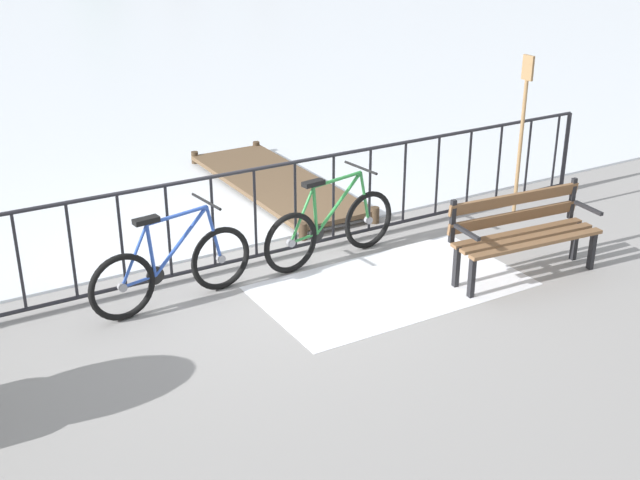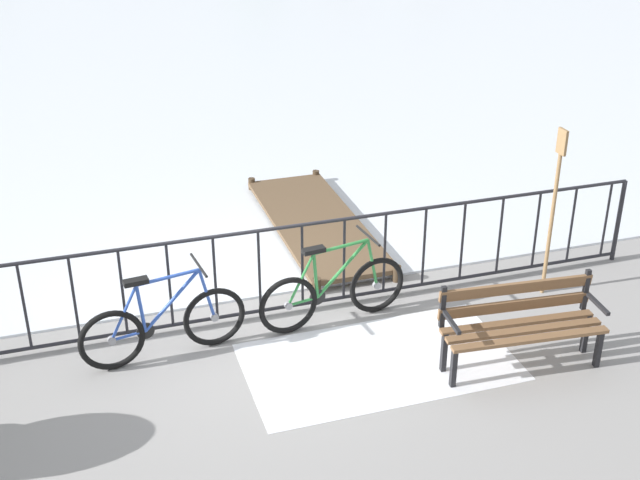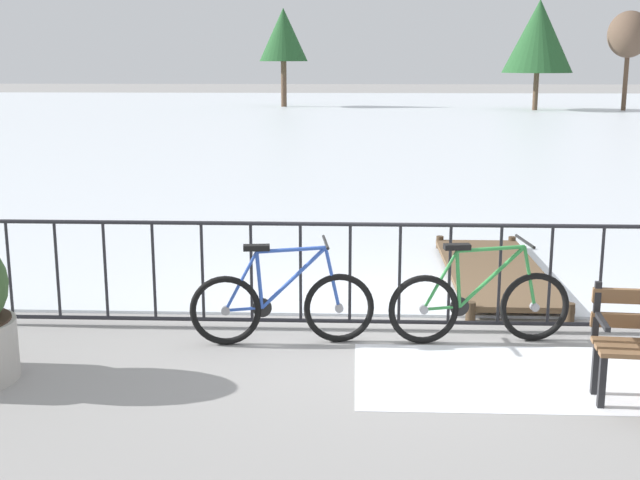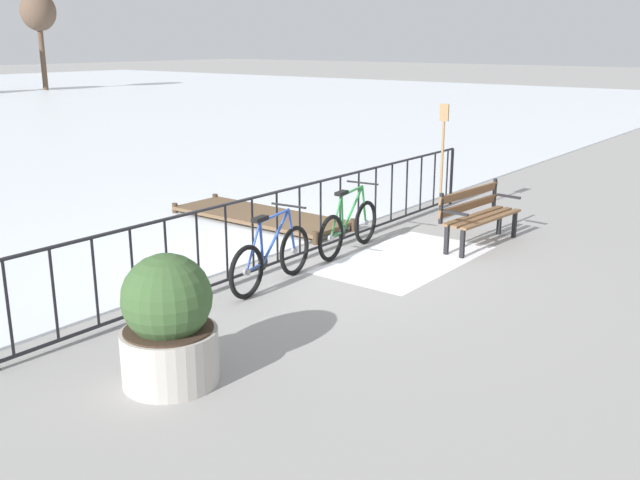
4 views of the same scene
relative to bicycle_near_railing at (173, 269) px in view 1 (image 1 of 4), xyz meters
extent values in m
plane|color=gray|center=(1.10, 0.44, -0.37)|extent=(160.00, 160.00, 0.00)
cube|color=white|center=(2.02, -0.76, -0.36)|extent=(2.69, 1.50, 0.01)
cylinder|color=#232328|center=(1.10, 0.44, 0.68)|extent=(9.00, 0.04, 0.04)
cylinder|color=#232328|center=(1.10, 0.44, -0.29)|extent=(9.00, 0.04, 0.04)
cylinder|color=#232328|center=(5.60, 0.44, 0.16)|extent=(0.06, 0.06, 1.05)
cylinder|color=#232328|center=(-1.30, 0.44, 0.20)|extent=(0.03, 0.03, 0.97)
cylinder|color=#232328|center=(-0.82, 0.44, 0.20)|extent=(0.03, 0.03, 0.97)
cylinder|color=#232328|center=(-0.34, 0.44, 0.20)|extent=(0.03, 0.03, 0.97)
cylinder|color=#232328|center=(0.14, 0.44, 0.20)|extent=(0.03, 0.03, 0.97)
cylinder|color=#232328|center=(0.62, 0.44, 0.20)|extent=(0.03, 0.03, 0.97)
cylinder|color=#232328|center=(1.10, 0.44, 0.20)|extent=(0.03, 0.03, 0.97)
cylinder|color=#232328|center=(1.58, 0.44, 0.20)|extent=(0.03, 0.03, 0.97)
cylinder|color=#232328|center=(2.06, 0.44, 0.20)|extent=(0.03, 0.03, 0.97)
cylinder|color=#232328|center=(2.54, 0.44, 0.20)|extent=(0.03, 0.03, 0.97)
cylinder|color=#232328|center=(3.02, 0.44, 0.20)|extent=(0.03, 0.03, 0.97)
cylinder|color=#232328|center=(3.50, 0.44, 0.20)|extent=(0.03, 0.03, 0.97)
cylinder|color=#232328|center=(3.98, 0.44, 0.20)|extent=(0.03, 0.03, 0.97)
cylinder|color=#232328|center=(4.46, 0.44, 0.20)|extent=(0.03, 0.03, 0.97)
cylinder|color=#232328|center=(4.94, 0.44, 0.20)|extent=(0.03, 0.03, 0.97)
cylinder|color=#232328|center=(5.42, 0.44, 0.20)|extent=(0.03, 0.03, 0.97)
torus|color=black|center=(-0.52, -0.06, -0.04)|extent=(0.66, 0.14, 0.66)
cylinder|color=gray|center=(-0.52, -0.06, -0.04)|extent=(0.09, 0.07, 0.08)
torus|color=black|center=(0.52, 0.06, -0.04)|extent=(0.66, 0.14, 0.66)
cylinder|color=gray|center=(0.52, 0.06, -0.04)|extent=(0.09, 0.07, 0.08)
cylinder|color=#2D51B2|center=(-0.21, -0.02, 0.25)|extent=(0.08, 0.04, 0.53)
cylinder|color=#2D51B2|center=(0.11, 0.01, 0.26)|extent=(0.61, 0.11, 0.59)
cylinder|color=#2D51B2|center=(0.09, 0.01, 0.53)|extent=(0.63, 0.11, 0.07)
cylinder|color=#2D51B2|center=(-0.35, -0.04, -0.03)|extent=(0.34, 0.07, 0.05)
cylinder|color=#2D51B2|center=(-0.37, -0.04, 0.24)|extent=(0.32, 0.07, 0.56)
cylinder|color=#2D51B2|center=(0.46, 0.05, 0.25)|extent=(0.16, 0.05, 0.59)
cube|color=black|center=(-0.23, -0.03, 0.55)|extent=(0.25, 0.13, 0.05)
cylinder|color=black|center=(0.40, 0.05, 0.59)|extent=(0.09, 0.52, 0.03)
cylinder|color=black|center=(-0.18, -0.02, -0.02)|extent=(0.18, 0.04, 0.18)
torus|color=black|center=(1.31, 0.05, -0.04)|extent=(0.66, 0.14, 0.66)
cylinder|color=gray|center=(1.31, 0.05, -0.04)|extent=(0.09, 0.07, 0.08)
torus|color=black|center=(2.35, 0.18, -0.04)|extent=(0.66, 0.14, 0.66)
cylinder|color=gray|center=(2.35, 0.18, -0.04)|extent=(0.09, 0.07, 0.08)
cylinder|color=#2D843D|center=(1.62, 0.09, 0.25)|extent=(0.08, 0.04, 0.53)
cylinder|color=#2D843D|center=(1.93, 0.13, 0.26)|extent=(0.61, 0.11, 0.59)
cylinder|color=#2D843D|center=(1.91, 0.12, 0.53)|extent=(0.63, 0.11, 0.07)
cylinder|color=#2D843D|center=(1.48, 0.07, -0.03)|extent=(0.34, 0.07, 0.05)
cylinder|color=#2D843D|center=(1.45, 0.07, 0.24)|extent=(0.32, 0.07, 0.56)
cylinder|color=#2D843D|center=(2.29, 0.17, 0.25)|extent=(0.16, 0.05, 0.59)
cube|color=black|center=(1.60, 0.09, 0.55)|extent=(0.25, 0.13, 0.05)
cylinder|color=black|center=(2.23, 0.16, 0.59)|extent=(0.09, 0.52, 0.03)
cylinder|color=black|center=(1.64, 0.09, -0.02)|extent=(0.18, 0.04, 0.18)
cube|color=brown|center=(3.33, -1.13, 0.07)|extent=(1.60, 0.24, 0.04)
cube|color=brown|center=(3.32, -1.28, 0.07)|extent=(1.60, 0.24, 0.04)
cube|color=brown|center=(3.30, -1.44, 0.07)|extent=(1.60, 0.24, 0.04)
cube|color=brown|center=(3.34, -1.04, 0.21)|extent=(1.60, 0.19, 0.12)
cube|color=brown|center=(3.34, -1.04, 0.41)|extent=(1.60, 0.19, 0.12)
cube|color=black|center=(4.06, -1.48, -0.15)|extent=(0.05, 0.06, 0.44)
cube|color=black|center=(4.08, -1.22, -0.15)|extent=(0.05, 0.06, 0.44)
cube|color=black|center=(4.09, -1.10, 0.30)|extent=(0.05, 0.05, 0.45)
cube|color=black|center=(4.07, -1.35, 0.27)|extent=(0.07, 0.40, 0.04)
cube|color=black|center=(2.55, -1.35, -0.15)|extent=(0.05, 0.06, 0.44)
cube|color=black|center=(2.57, -1.09, -0.15)|extent=(0.05, 0.06, 0.44)
cube|color=black|center=(2.58, -0.97, 0.30)|extent=(0.05, 0.05, 0.45)
cube|color=black|center=(2.56, -1.22, 0.27)|extent=(0.07, 0.40, 0.04)
cylinder|color=#937047|center=(4.33, -0.02, 0.48)|extent=(0.04, 0.04, 1.70)
cube|color=#937047|center=(4.33, -0.02, 1.47)|extent=(0.03, 0.16, 0.28)
cube|color=brown|center=(2.34, 2.33, -0.25)|extent=(1.10, 3.18, 0.06)
cylinder|color=#433323|center=(1.84, 0.74, -0.27)|extent=(0.10, 0.10, 0.20)
cylinder|color=#433323|center=(2.83, 0.74, -0.27)|extent=(0.10, 0.10, 0.20)
cylinder|color=#433323|center=(1.84, 3.92, -0.27)|extent=(0.10, 0.10, 0.20)
cylinder|color=#433323|center=(2.83, 3.92, -0.27)|extent=(0.10, 0.10, 0.20)
camera|label=1|loc=(-2.40, -6.84, 3.35)|focal=46.41mm
camera|label=2|loc=(-0.69, -7.28, 4.49)|focal=47.21mm
camera|label=3|loc=(0.67, -7.33, 2.23)|focal=46.55mm
camera|label=4|loc=(-6.41, -5.72, 2.63)|focal=40.25mm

